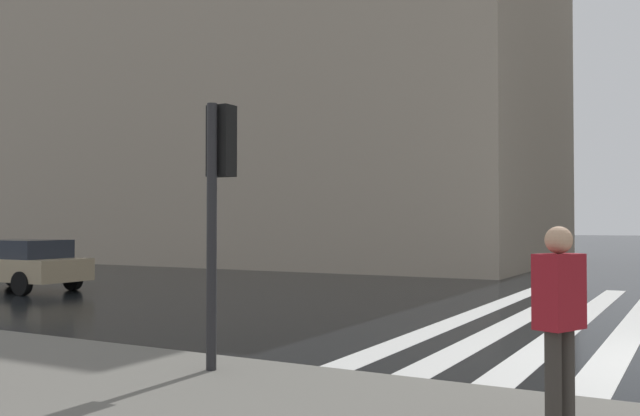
# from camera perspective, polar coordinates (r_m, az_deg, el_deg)

# --- Properties ---
(haussmann_block_mid) EXTENTS (15.30, 26.11, 20.75)m
(haussmann_block_mid) POSITION_cam_1_polar(r_m,az_deg,el_deg) (36.75, -2.92, 11.76)
(haussmann_block_mid) COLOR tan
(haussmann_block_mid) RESTS_ON ground_plane
(traffic_signal_post) EXTENTS (0.44, 0.30, 3.11)m
(traffic_signal_post) POSITION_cam_1_polar(r_m,az_deg,el_deg) (8.29, -8.35, 2.50)
(traffic_signal_post) COLOR #232326
(traffic_signal_post) RESTS_ON sidewalk_pavement
(car_champagne) EXTENTS (1.85, 4.10, 1.41)m
(car_champagne) POSITION_cam_1_polar(r_m,az_deg,el_deg) (20.96, -23.55, -4.19)
(car_champagne) COLOR tan
(car_champagne) RESTS_ON ground_plane
(pedestrian_far_down_pavement) EXTENTS (0.46, 0.38, 1.68)m
(pedestrian_far_down_pavement) POSITION_cam_1_polar(r_m,az_deg,el_deg) (5.89, 19.09, -8.18)
(pedestrian_far_down_pavement) COLOR maroon
(pedestrian_far_down_pavement) RESTS_ON sidewalk_pavement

